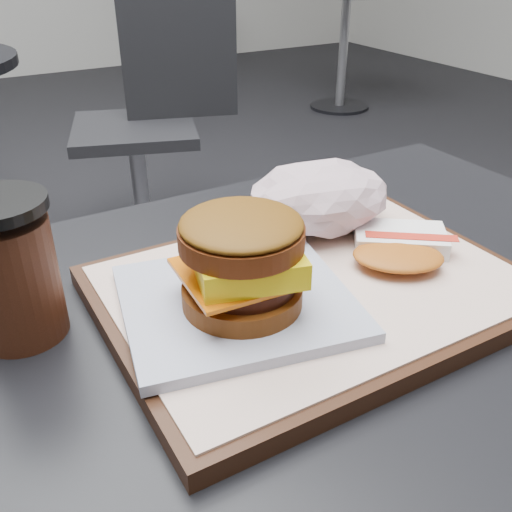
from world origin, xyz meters
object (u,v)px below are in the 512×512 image
object	(u,v)px
serving_tray	(314,289)
coffee_cup	(11,273)
customer_table	(321,444)
neighbor_chair	(151,113)
hash_brown	(399,246)
crumpled_wrapper	(321,197)
breakfast_sandwich	(241,271)

from	to	relation	value
serving_tray	coffee_cup	xyz separation A→B (m)	(-0.24, 0.08, 0.05)
customer_table	neighbor_chair	xyz separation A→B (m)	(0.40, 1.58, -0.07)
hash_brown	serving_tray	bearing A→B (deg)	177.72
serving_tray	neighbor_chair	world-z (taller)	neighbor_chair
customer_table	crumpled_wrapper	size ratio (longest dim) A/B	5.18
breakfast_sandwich	crumpled_wrapper	size ratio (longest dim) A/B	1.42
serving_tray	customer_table	bearing A→B (deg)	-57.15
customer_table	coffee_cup	world-z (taller)	coffee_cup
customer_table	neighbor_chair	bearing A→B (deg)	75.87
breakfast_sandwich	neighbor_chair	distance (m)	1.68
breakfast_sandwich	coffee_cup	world-z (taller)	coffee_cup
hash_brown	neighbor_chair	xyz separation A→B (m)	(0.31, 1.56, -0.29)
customer_table	serving_tray	distance (m)	0.20
hash_brown	customer_table	bearing A→B (deg)	-172.09
coffee_cup	neighbor_chair	bearing A→B (deg)	66.22
customer_table	serving_tray	xyz separation A→B (m)	(-0.01, 0.02, 0.20)
breakfast_sandwich	hash_brown	size ratio (longest dim) A/B	1.62
neighbor_chair	breakfast_sandwich	bearing A→B (deg)	-107.31
customer_table	crumpled_wrapper	bearing A→B (deg)	61.13
serving_tray	crumpled_wrapper	bearing A→B (deg)	52.41
hash_brown	coffee_cup	bearing A→B (deg)	166.10
breakfast_sandwich	hash_brown	distance (m)	0.18
hash_brown	crumpled_wrapper	xyz separation A→B (m)	(-0.03, 0.09, 0.02)
crumpled_wrapper	coffee_cup	size ratio (longest dim) A/B	1.24
hash_brown	coffee_cup	xyz separation A→B (m)	(-0.34, 0.08, 0.03)
breakfast_sandwich	coffee_cup	distance (m)	0.19
serving_tray	hash_brown	xyz separation A→B (m)	(0.10, -0.00, 0.02)
breakfast_sandwich	customer_table	bearing A→B (deg)	-4.18
customer_table	coffee_cup	size ratio (longest dim) A/B	6.44
crumpled_wrapper	customer_table	bearing A→B (deg)	-118.87
serving_tray	neighbor_chair	size ratio (longest dim) A/B	0.43
customer_table	crumpled_wrapper	distance (m)	0.27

